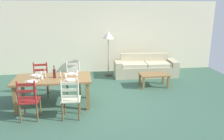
# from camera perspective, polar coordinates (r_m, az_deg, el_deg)

# --- Properties ---
(ground_plane) EXTENTS (9.60, 9.60, 0.02)m
(ground_plane) POSITION_cam_1_polar(r_m,az_deg,el_deg) (5.97, -1.66, -8.78)
(ground_plane) COLOR #395E4A
(wall_far) EXTENTS (9.60, 0.16, 2.70)m
(wall_far) POSITION_cam_1_polar(r_m,az_deg,el_deg) (8.80, -4.18, 8.27)
(wall_far) COLOR #F3E6C0
(wall_far) RESTS_ON ground_plane
(dining_table) EXTENTS (1.90, 0.96, 0.75)m
(dining_table) POSITION_cam_1_polar(r_m,az_deg,el_deg) (5.87, -14.74, -2.71)
(dining_table) COLOR olive
(dining_table) RESTS_ON ground_plane
(dining_chair_near_left) EXTENTS (0.43, 0.41, 0.96)m
(dining_chair_near_left) POSITION_cam_1_polar(r_m,az_deg,el_deg) (5.32, -20.33, -7.19)
(dining_chair_near_left) COLOR maroon
(dining_chair_near_left) RESTS_ON ground_plane
(dining_chair_near_right) EXTENTS (0.45, 0.43, 0.96)m
(dining_chair_near_right) POSITION_cam_1_polar(r_m,az_deg,el_deg) (5.15, -10.43, -7.20)
(dining_chair_near_right) COLOR beige
(dining_chair_near_right) RESTS_ON ground_plane
(dining_chair_far_left) EXTENTS (0.44, 0.42, 0.96)m
(dining_chair_far_left) POSITION_cam_1_polar(r_m,az_deg,el_deg) (6.70, -17.59, -2.34)
(dining_chair_far_left) COLOR maroon
(dining_chair_far_left) RESTS_ON ground_plane
(dining_chair_far_right) EXTENTS (0.43, 0.41, 0.96)m
(dining_chair_far_right) POSITION_cam_1_polar(r_m,az_deg,el_deg) (6.58, -9.78, -2.15)
(dining_chair_far_right) COLOR beige
(dining_chair_far_right) RESTS_ON ground_plane
(dinner_plate_near_left) EXTENTS (0.24, 0.24, 0.02)m
(dinner_plate_near_left) POSITION_cam_1_polar(r_m,az_deg,el_deg) (5.68, -19.59, -2.70)
(dinner_plate_near_left) COLOR white
(dinner_plate_near_left) RESTS_ON dining_table
(fork_near_left) EXTENTS (0.02, 0.17, 0.01)m
(fork_near_left) POSITION_cam_1_polar(r_m,az_deg,el_deg) (5.71, -21.06, -2.80)
(fork_near_left) COLOR silver
(fork_near_left) RESTS_ON dining_table
(dinner_plate_near_right) EXTENTS (0.24, 0.24, 0.02)m
(dinner_plate_near_right) POSITION_cam_1_polar(r_m,az_deg,el_deg) (5.56, -10.48, -2.41)
(dinner_plate_near_right) COLOR white
(dinner_plate_near_right) RESTS_ON dining_table
(fork_near_right) EXTENTS (0.02, 0.17, 0.01)m
(fork_near_right) POSITION_cam_1_polar(r_m,az_deg,el_deg) (5.57, -12.01, -2.52)
(fork_near_right) COLOR silver
(fork_near_right) RESTS_ON dining_table
(dinner_plate_far_left) EXTENTS (0.24, 0.24, 0.02)m
(dinner_plate_far_left) POSITION_cam_1_polar(r_m,az_deg,el_deg) (6.15, -18.72, -1.27)
(dinner_plate_far_left) COLOR white
(dinner_plate_far_left) RESTS_ON dining_table
(fork_far_left) EXTENTS (0.03, 0.17, 0.01)m
(fork_far_left) POSITION_cam_1_polar(r_m,az_deg,el_deg) (6.18, -20.08, -1.37)
(fork_far_left) COLOR silver
(fork_far_left) RESTS_ON dining_table
(dinner_plate_far_right) EXTENTS (0.24, 0.24, 0.02)m
(dinner_plate_far_right) POSITION_cam_1_polar(r_m,az_deg,el_deg) (6.04, -10.31, -0.97)
(dinner_plate_far_right) COLOR white
(dinner_plate_far_right) RESTS_ON dining_table
(fork_far_right) EXTENTS (0.02, 0.17, 0.01)m
(fork_far_right) POSITION_cam_1_polar(r_m,az_deg,el_deg) (6.05, -11.72, -1.08)
(fork_far_right) COLOR silver
(fork_far_right) RESTS_ON dining_table
(wine_bottle) EXTENTS (0.07, 0.07, 0.32)m
(wine_bottle) POSITION_cam_1_polar(r_m,az_deg,el_deg) (5.78, -14.40, -0.83)
(wine_bottle) COLOR #471919
(wine_bottle) RESTS_ON dining_table
(wine_glass_near_left) EXTENTS (0.06, 0.06, 0.16)m
(wine_glass_near_left) POSITION_cam_1_polar(r_m,az_deg,el_deg) (5.71, -18.10, -1.38)
(wine_glass_near_left) COLOR white
(wine_glass_near_left) RESTS_ON dining_table
(wine_glass_near_right) EXTENTS (0.06, 0.06, 0.16)m
(wine_glass_near_right) POSITION_cam_1_polar(r_m,az_deg,el_deg) (5.65, -9.00, -0.97)
(wine_glass_near_right) COLOR white
(wine_glass_near_right) RESTS_ON dining_table
(wine_glass_far_left) EXTENTS (0.06, 0.06, 0.16)m
(wine_glass_far_left) POSITION_cam_1_polar(r_m,az_deg,el_deg) (6.00, -17.59, -0.56)
(wine_glass_far_left) COLOR white
(wine_glass_far_left) RESTS_ON dining_table
(wine_glass_far_right) EXTENTS (0.06, 0.06, 0.16)m
(wine_glass_far_right) POSITION_cam_1_polar(r_m,az_deg,el_deg) (5.89, -8.85, -0.29)
(wine_glass_far_right) COLOR white
(wine_glass_far_right) RESTS_ON dining_table
(coffee_cup_primary) EXTENTS (0.07, 0.07, 0.09)m
(coffee_cup_primary) POSITION_cam_1_polar(r_m,az_deg,el_deg) (5.80, -11.77, -1.38)
(coffee_cup_primary) COLOR silver
(coffee_cup_primary) RESTS_ON dining_table
(coffee_cup_secondary) EXTENTS (0.07, 0.07, 0.09)m
(coffee_cup_secondary) POSITION_cam_1_polar(r_m,az_deg,el_deg) (5.79, -17.41, -1.77)
(coffee_cup_secondary) COLOR silver
(coffee_cup_secondary) RESTS_ON dining_table
(candle_tall) EXTENTS (0.05, 0.05, 0.25)m
(candle_tall) POSITION_cam_1_polar(r_m,az_deg,el_deg) (5.86, -16.57, -1.25)
(candle_tall) COLOR #998C66
(candle_tall) RESTS_ON dining_table
(candle_short) EXTENTS (0.05, 0.05, 0.19)m
(candle_short) POSITION_cam_1_polar(r_m,az_deg,el_deg) (5.77, -12.90, -1.46)
(candle_short) COLOR #998C66
(candle_short) RESTS_ON dining_table
(couch) EXTENTS (2.32, 0.93, 0.80)m
(couch) POSITION_cam_1_polar(r_m,az_deg,el_deg) (8.45, 8.37, 0.53)
(couch) COLOR beige
(couch) RESTS_ON ground_plane
(coffee_table) EXTENTS (0.90, 0.56, 0.42)m
(coffee_table) POSITION_cam_1_polar(r_m,az_deg,el_deg) (7.30, 10.59, -1.43)
(coffee_table) COLOR olive
(coffee_table) RESTS_ON ground_plane
(standing_lamp) EXTENTS (0.40, 0.40, 1.64)m
(standing_lamp) POSITION_cam_1_polar(r_m,az_deg,el_deg) (8.14, -0.97, 8.16)
(standing_lamp) COLOR #332D28
(standing_lamp) RESTS_ON ground_plane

